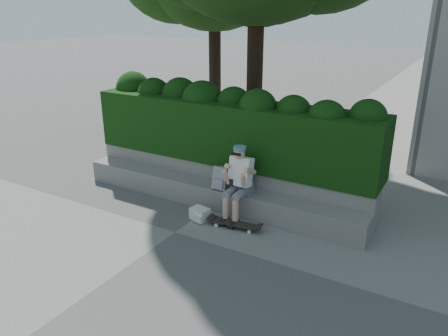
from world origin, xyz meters
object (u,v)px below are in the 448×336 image
Objects in this scene: skateboard at (235,224)px; backpack_plaid at (221,178)px; person at (239,180)px; backpack_ground at (200,214)px.

backpack_plaid reaches higher than skateboard.
person is 4.07× the size of backpack_ground.
backpack_ground is at bearing -103.77° from backpack_plaid.
skateboard is 2.11× the size of backpack_plaid.
backpack_ground reaches higher than skateboard.
person is at bearing 101.77° from skateboard.
person is 0.96m from backpack_ground.
backpack_ground is at bearing -142.86° from person.
backpack_ground is at bearing 176.20° from skateboard.
person is 0.79m from skateboard.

